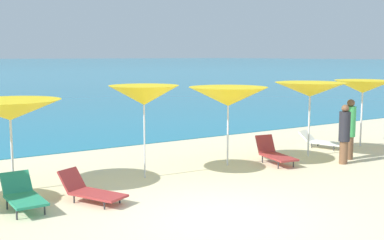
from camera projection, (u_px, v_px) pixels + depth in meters
ground_plane at (58, 146)px, 17.87m from camera, size 50.00×100.00×0.30m
umbrella_2 at (10, 110)px, 11.08m from camera, size 2.50×2.50×2.13m
umbrella_3 at (144, 95)px, 12.33m from camera, size 1.90×1.90×2.38m
umbrella_4 at (228, 97)px, 13.73m from camera, size 2.31×2.31×2.25m
umbrella_5 at (310, 90)px, 15.01m from camera, size 2.22×2.22×2.30m
umbrella_6 at (363, 87)px, 16.70m from camera, size 1.96×1.96×2.28m
lounge_chair_1 at (90, 190)px, 10.50m from camera, size 1.18×1.62×0.65m
lounge_chair_3 at (274, 153)px, 14.20m from camera, size 0.82×1.55×0.76m
lounge_chair_4 at (23, 195)px, 9.95m from camera, size 0.64×1.44×0.68m
lounge_chair_5 at (321, 141)px, 16.64m from camera, size 0.98×1.61×0.53m
beachgoer_0 at (350, 127)px, 14.72m from camera, size 0.32×0.32×1.82m
beachgoer_1 at (344, 133)px, 14.10m from camera, size 0.32×0.32×1.73m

